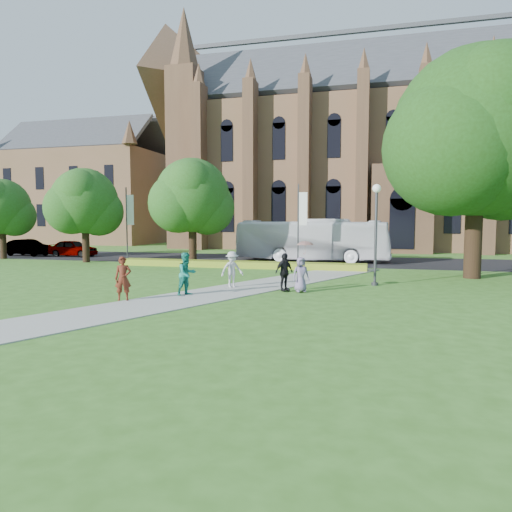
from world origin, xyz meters
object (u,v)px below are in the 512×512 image
(car_0, at_px, (73,248))
(car_1, at_px, (28,248))
(streetlamp, at_px, (376,222))
(pedestrian_0, at_px, (123,278))
(tour_coach, at_px, (312,240))
(large_tree, at_px, (477,133))

(car_0, relative_size, car_1, 0.96)
(streetlamp, xyz_separation_m, car_1, (-31.66, 11.62, -2.50))
(streetlamp, bearing_deg, pedestrian_0, -143.79)
(tour_coach, bearing_deg, large_tree, -125.28)
(tour_coach, relative_size, pedestrian_0, 6.72)
(tour_coach, bearing_deg, car_1, 95.40)
(large_tree, distance_m, tour_coach, 14.92)
(car_0, distance_m, pedestrian_0, 25.85)
(car_1, xyz_separation_m, pedestrian_0, (21.46, -19.09, 0.17))
(car_0, bearing_deg, streetlamp, -113.91)
(tour_coach, height_order, car_0, tour_coach)
(car_1, distance_m, pedestrian_0, 28.72)
(streetlamp, xyz_separation_m, large_tree, (5.50, 4.50, 5.07))
(large_tree, relative_size, pedestrian_0, 7.13)
(pedestrian_0, bearing_deg, streetlamp, 10.01)
(streetlamp, relative_size, car_1, 1.12)
(large_tree, relative_size, car_0, 2.93)
(streetlamp, xyz_separation_m, pedestrian_0, (-10.20, -7.47, -2.33))
(streetlamp, distance_m, car_1, 33.82)
(car_1, height_order, pedestrian_0, pedestrian_0)
(car_0, xyz_separation_m, pedestrian_0, (16.92, -19.55, 0.18))
(tour_coach, relative_size, car_0, 2.76)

